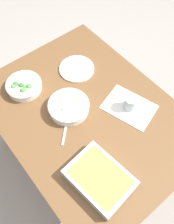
{
  "coord_description": "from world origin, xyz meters",
  "views": [
    {
      "loc": [
        0.58,
        -0.47,
        1.93
      ],
      "look_at": [
        0.0,
        0.0,
        0.74
      ],
      "focal_mm": 39.99,
      "sensor_mm": 36.0,
      "label": 1
    }
  ],
  "objects_px": {
    "side_plate": "(77,69)",
    "broccoli_bowl": "(24,86)",
    "spoon_by_stew": "(66,126)",
    "stew_bowl": "(69,107)",
    "drink_cup": "(130,103)",
    "baking_dish": "(100,178)"
  },
  "relations": [
    {
      "from": "side_plate",
      "to": "broccoli_bowl",
      "type": "bearing_deg",
      "value": -102.25
    },
    {
      "from": "side_plate",
      "to": "spoon_by_stew",
      "type": "distance_m",
      "value": 0.41
    },
    {
      "from": "stew_bowl",
      "to": "side_plate",
      "type": "xyz_separation_m",
      "value": [
        -0.21,
        0.22,
        -0.03
      ]
    },
    {
      "from": "broccoli_bowl",
      "to": "drink_cup",
      "type": "xyz_separation_m",
      "value": [
        0.49,
        0.39,
        0.01
      ]
    },
    {
      "from": "baking_dish",
      "to": "spoon_by_stew",
      "type": "bearing_deg",
      "value": 171.67
    },
    {
      "from": "broccoli_bowl",
      "to": "drink_cup",
      "type": "bearing_deg",
      "value": 39.07
    },
    {
      "from": "stew_bowl",
      "to": "broccoli_bowl",
      "type": "distance_m",
      "value": 0.31
    },
    {
      "from": "broccoli_bowl",
      "to": "side_plate",
      "type": "relative_size",
      "value": 0.95
    },
    {
      "from": "stew_bowl",
      "to": "broccoli_bowl",
      "type": "xyz_separation_m",
      "value": [
        -0.28,
        -0.12,
        -0.0
      ]
    },
    {
      "from": "baking_dish",
      "to": "drink_cup",
      "type": "distance_m",
      "value": 0.46
    },
    {
      "from": "broccoli_bowl",
      "to": "spoon_by_stew",
      "type": "height_order",
      "value": "broccoli_bowl"
    },
    {
      "from": "stew_bowl",
      "to": "spoon_by_stew",
      "type": "relative_size",
      "value": 1.68
    },
    {
      "from": "broccoli_bowl",
      "to": "side_plate",
      "type": "bearing_deg",
      "value": 77.75
    },
    {
      "from": "drink_cup",
      "to": "spoon_by_stew",
      "type": "height_order",
      "value": "drink_cup"
    },
    {
      "from": "stew_bowl",
      "to": "broccoli_bowl",
      "type": "height_order",
      "value": "broccoli_bowl"
    },
    {
      "from": "spoon_by_stew",
      "to": "broccoli_bowl",
      "type": "bearing_deg",
      "value": -173.88
    },
    {
      "from": "baking_dish",
      "to": "spoon_by_stew",
      "type": "height_order",
      "value": "baking_dish"
    },
    {
      "from": "drink_cup",
      "to": "spoon_by_stew",
      "type": "distance_m",
      "value": 0.38
    },
    {
      "from": "drink_cup",
      "to": "spoon_by_stew",
      "type": "xyz_separation_m",
      "value": [
        -0.13,
        -0.36,
        -0.03
      ]
    },
    {
      "from": "baking_dish",
      "to": "drink_cup",
      "type": "relative_size",
      "value": 3.8
    },
    {
      "from": "spoon_by_stew",
      "to": "drink_cup",
      "type": "bearing_deg",
      "value": 70.59
    },
    {
      "from": "broccoli_bowl",
      "to": "spoon_by_stew",
      "type": "xyz_separation_m",
      "value": [
        0.36,
        0.04,
        -0.03
      ]
    }
  ]
}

